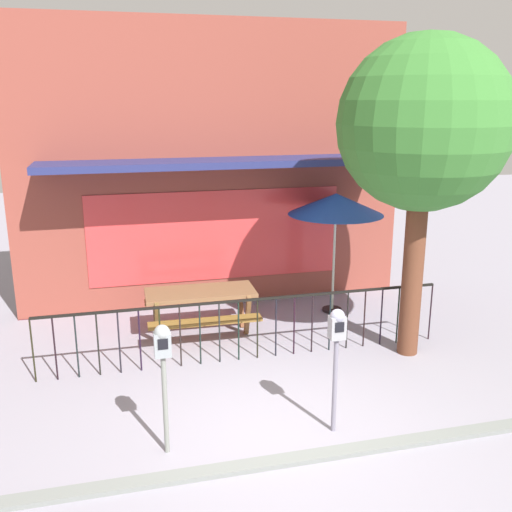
% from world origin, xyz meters
% --- Properties ---
extents(ground, '(40.00, 40.00, 0.00)m').
position_xyz_m(ground, '(0.00, 0.00, 0.00)').
color(ground, gray).
extents(pub_storefront, '(7.29, 1.49, 5.22)m').
position_xyz_m(pub_storefront, '(0.00, 4.80, 2.60)').
color(pub_storefront, '#4A1B22').
rests_on(pub_storefront, ground).
extents(patio_fence_front, '(6.15, 0.04, 0.97)m').
position_xyz_m(patio_fence_front, '(0.00, 2.03, 0.66)').
color(patio_fence_front, black).
rests_on(patio_fence_front, ground).
extents(picnic_table_left, '(1.83, 1.39, 0.79)m').
position_xyz_m(picnic_table_left, '(-0.55, 3.14, 0.61)').
color(picnic_table_left, brown).
rests_on(picnic_table_left, ground).
extents(patio_umbrella, '(1.71, 1.71, 2.22)m').
position_xyz_m(patio_umbrella, '(1.99, 3.64, 2.01)').
color(patio_umbrella, black).
rests_on(patio_umbrella, ground).
extents(parking_meter_near, '(0.18, 0.17, 1.55)m').
position_xyz_m(parking_meter_near, '(0.53, -0.14, 1.19)').
color(parking_meter_near, slate).
rests_on(parking_meter_near, ground).
extents(parking_meter_far, '(0.18, 0.17, 1.53)m').
position_xyz_m(parking_meter_far, '(-1.44, -0.09, 1.18)').
color(parking_meter_far, gray).
rests_on(parking_meter_far, ground).
extents(street_tree, '(2.48, 2.48, 4.74)m').
position_xyz_m(street_tree, '(2.47, 1.65, 3.46)').
color(street_tree, brown).
rests_on(street_tree, ground).
extents(curb_edge, '(10.21, 0.20, 0.11)m').
position_xyz_m(curb_edge, '(0.00, -0.60, 0.00)').
color(curb_edge, slate).
rests_on(curb_edge, ground).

